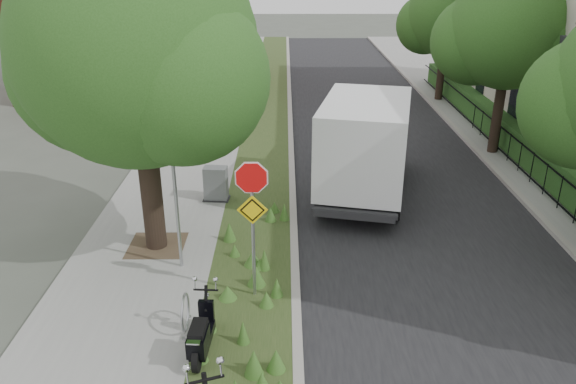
# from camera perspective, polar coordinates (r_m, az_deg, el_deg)

# --- Properties ---
(ground) EXTENTS (120.00, 120.00, 0.00)m
(ground) POSITION_cam_1_polar(r_m,az_deg,el_deg) (12.08, 3.28, -12.32)
(ground) COLOR #4C5147
(ground) RESTS_ON ground
(sidewalk_near) EXTENTS (3.50, 60.00, 0.12)m
(sidewalk_near) POSITION_cam_1_polar(r_m,az_deg,el_deg) (21.27, -9.85, 3.89)
(sidewalk_near) COLOR gray
(sidewalk_near) RESTS_ON ground
(verge) EXTENTS (2.00, 60.00, 0.12)m
(verge) POSITION_cam_1_polar(r_m,az_deg,el_deg) (20.99, -2.41, 3.96)
(verge) COLOR #2D411C
(verge) RESTS_ON ground
(kerb_near) EXTENTS (0.20, 60.00, 0.13)m
(kerb_near) POSITION_cam_1_polar(r_m,az_deg,el_deg) (20.98, 0.33, 3.98)
(kerb_near) COLOR #9E9991
(kerb_near) RESTS_ON ground
(road) EXTENTS (7.00, 60.00, 0.01)m
(road) POSITION_cam_1_polar(r_m,az_deg,el_deg) (21.32, 9.80, 3.78)
(road) COLOR black
(road) RESTS_ON ground
(kerb_far) EXTENTS (0.20, 60.00, 0.13)m
(kerb_far) POSITION_cam_1_polar(r_m,az_deg,el_deg) (22.19, 18.76, 3.80)
(kerb_far) COLOR #9E9991
(kerb_far) RESTS_ON ground
(footpath_far) EXTENTS (3.20, 60.00, 0.12)m
(footpath_far) POSITION_cam_1_polar(r_m,az_deg,el_deg) (22.80, 22.81, 3.70)
(footpath_far) COLOR gray
(footpath_far) RESTS_ON ground
(street_tree_main) EXTENTS (6.21, 5.54, 7.66)m
(street_tree_main) POSITION_cam_1_polar(r_m,az_deg,el_deg) (13.27, -15.33, 12.88)
(street_tree_main) COLOR black
(street_tree_main) RESTS_ON ground
(bare_post) EXTENTS (0.08, 0.08, 4.00)m
(bare_post) POSITION_cam_1_polar(r_m,az_deg,el_deg) (12.82, -11.40, 0.34)
(bare_post) COLOR #A5A8AD
(bare_post) RESTS_ON ground
(bike_hoop) EXTENTS (0.06, 0.78, 0.77)m
(bike_hoop) POSITION_cam_1_polar(r_m,az_deg,el_deg) (11.45, -10.40, -11.93)
(bike_hoop) COLOR #A5A8AD
(bike_hoop) RESTS_ON ground
(sign_assembly) EXTENTS (0.94, 0.08, 3.22)m
(sign_assembly) POSITION_cam_1_polar(r_m,az_deg,el_deg) (11.41, -3.66, -1.07)
(sign_assembly) COLOR #A5A8AD
(sign_assembly) RESTS_ON ground
(fence_far) EXTENTS (0.04, 24.00, 1.00)m
(fence_far) POSITION_cam_1_polar(r_m,az_deg,el_deg) (22.24, 20.67, 5.23)
(fence_far) COLOR black
(fence_far) RESTS_ON ground
(hedge_far) EXTENTS (1.00, 24.00, 1.10)m
(hedge_far) POSITION_cam_1_polar(r_m,az_deg,el_deg) (22.50, 22.35, 5.17)
(hedge_far) COLOR #1B4518
(hedge_far) RESTS_ON footpath_far
(brick_building) EXTENTS (9.40, 10.40, 8.30)m
(brick_building) POSITION_cam_1_polar(r_m,az_deg,el_deg) (33.09, -16.47, 17.61)
(brick_building) COLOR maroon
(brick_building) RESTS_ON ground
(far_tree_b) EXTENTS (4.83, 4.31, 6.56)m
(far_tree_b) POSITION_cam_1_polar(r_m,az_deg,el_deg) (21.43, 21.39, 14.71)
(far_tree_b) COLOR black
(far_tree_b) RESTS_ON ground
(far_tree_c) EXTENTS (4.37, 3.89, 5.93)m
(far_tree_c) POSITION_cam_1_polar(r_m,az_deg,el_deg) (29.03, 15.68, 16.48)
(far_tree_c) COLOR black
(far_tree_c) RESTS_ON ground
(scooter_far) EXTENTS (0.39, 1.61, 0.77)m
(scooter_far) POSITION_cam_1_polar(r_m,az_deg,el_deg) (10.73, -8.87, -14.55)
(scooter_far) COLOR black
(scooter_far) RESTS_ON ground
(box_truck) EXTENTS (3.51, 6.23, 2.66)m
(box_truck) POSITION_cam_1_polar(r_m,az_deg,el_deg) (17.14, 7.94, 5.13)
(box_truck) COLOR #262628
(box_truck) RESTS_ON ground
(utility_cabinet) EXTENTS (0.80, 0.57, 1.02)m
(utility_cabinet) POSITION_cam_1_polar(r_m,az_deg,el_deg) (16.88, -7.34, 0.81)
(utility_cabinet) COLOR #262628
(utility_cabinet) RESTS_ON ground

